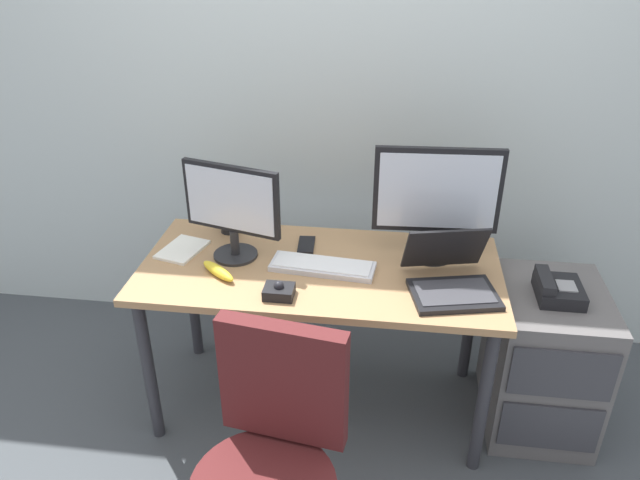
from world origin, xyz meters
TOP-DOWN VIEW (x-y plane):
  - ground_plane at (0.00, 0.00)m, footprint 8.00×8.00m
  - back_wall at (0.00, 0.69)m, footprint 6.00×0.10m
  - desk at (0.00, 0.00)m, footprint 1.43×0.67m
  - file_cabinet at (0.93, 0.04)m, footprint 0.42×0.53m
  - desk_phone at (0.92, 0.02)m, footprint 0.17×0.20m
  - monitor_main at (0.44, 0.14)m, footprint 0.49×0.18m
  - monitor_side at (-0.35, 0.04)m, footprint 0.40×0.18m
  - keyboard at (0.01, -0.02)m, footprint 0.42×0.17m
  - laptop at (0.50, -0.09)m, footprint 0.37×0.38m
  - trackball_mouse at (-0.12, -0.23)m, footprint 0.11×0.09m
  - coffee_mug at (-0.43, 0.24)m, footprint 0.09×0.08m
  - paper_notepad at (-0.58, 0.05)m, footprint 0.20×0.24m
  - cell_phone at (-0.08, 0.16)m, footprint 0.08×0.15m
  - banana at (-0.38, -0.12)m, footprint 0.17×0.15m

SIDE VIEW (x-z plane):
  - ground_plane at x=0.00m, z-range 0.00..0.00m
  - file_cabinet at x=0.93m, z-range 0.00..0.64m
  - desk at x=0.00m, z-range 0.27..0.99m
  - desk_phone at x=0.92m, z-range 0.63..0.72m
  - cell_phone at x=-0.08m, z-range 0.72..0.73m
  - paper_notepad at x=-0.58m, z-range 0.72..0.73m
  - keyboard at x=0.01m, z-range 0.72..0.74m
  - banana at x=-0.38m, z-range 0.72..0.76m
  - trackball_mouse at x=-0.12m, z-range 0.71..0.77m
  - coffee_mug at x=-0.43m, z-range 0.72..0.81m
  - laptop at x=0.50m, z-range 0.66..0.88m
  - monitor_side at x=-0.35m, z-range 0.74..1.14m
  - monitor_main at x=0.44m, z-range 0.75..1.22m
  - back_wall at x=0.00m, z-range 0.00..2.80m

